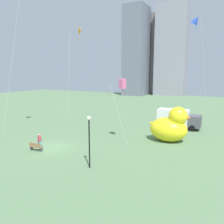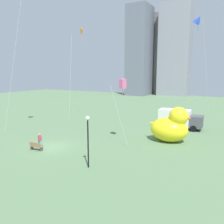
% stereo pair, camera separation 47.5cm
% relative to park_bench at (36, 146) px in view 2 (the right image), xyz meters
% --- Properties ---
extents(ground_plane, '(140.00, 140.00, 0.00)m').
position_rel_park_bench_xyz_m(ground_plane, '(0.71, 1.71, -0.47)').
color(ground_plane, '#5C7D55').
extents(park_bench, '(1.51, 0.62, 0.90)m').
position_rel_park_bench_xyz_m(park_bench, '(0.00, 0.00, 0.00)').
color(park_bench, olive).
rests_on(park_bench, ground).
extents(person_adult, '(0.40, 0.40, 1.63)m').
position_rel_park_bench_xyz_m(person_adult, '(-0.31, 0.89, 0.43)').
color(person_adult, '#38476B').
rests_on(person_adult, ground).
extents(person_child, '(0.25, 0.25, 1.02)m').
position_rel_park_bench_xyz_m(person_child, '(0.19, 0.48, 0.09)').
color(person_child, silver).
rests_on(person_child, ground).
extents(giant_inflatable_duck, '(5.24, 3.36, 4.34)m').
position_rel_park_bench_xyz_m(giant_inflatable_duck, '(11.80, 10.29, 1.38)').
color(giant_inflatable_duck, yellow).
rests_on(giant_inflatable_duck, ground).
extents(lamppost, '(0.37, 0.37, 4.64)m').
position_rel_park_bench_xyz_m(lamppost, '(7.59, -1.04, 2.70)').
color(lamppost, black).
rests_on(lamppost, ground).
extents(box_truck, '(6.32, 2.55, 2.85)m').
position_rel_park_bench_xyz_m(box_truck, '(11.17, 17.63, 0.98)').
color(box_truck, white).
rests_on(box_truck, ground).
extents(city_skyline, '(55.44, 18.79, 36.66)m').
position_rel_park_bench_xyz_m(city_skyline, '(2.92, 72.12, 15.66)').
color(city_skyline, slate).
rests_on(city_skyline, ground).
extents(kite_orange, '(3.50, 3.92, 16.27)m').
position_rel_park_bench_xyz_m(kite_orange, '(-6.77, 17.51, 14.24)').
color(kite_orange, silver).
rests_on(kite_orange, ground).
extents(kite_pink, '(2.22, 1.62, 7.63)m').
position_rel_park_bench_xyz_m(kite_pink, '(6.84, 7.16, 6.55)').
color(kite_pink, silver).
rests_on(kite_pink, ground).
extents(kite_blue, '(3.49, 3.52, 17.07)m').
position_rel_park_bench_xyz_m(kite_blue, '(12.39, 21.58, 15.78)').
color(kite_blue, silver).
rests_on(kite_blue, ground).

